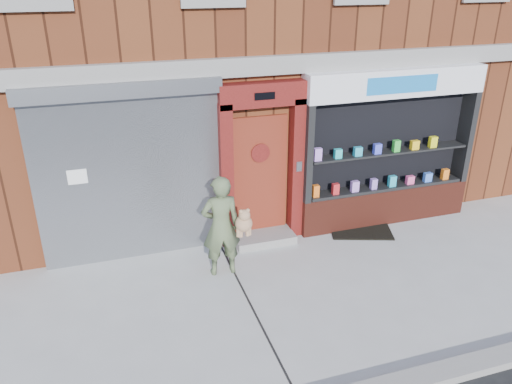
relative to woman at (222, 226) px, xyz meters
name	(u,v)px	position (x,y,z in m)	size (l,w,h in m)	color
ground	(343,285)	(1.71, -0.94, -0.86)	(80.00, 80.00, 0.00)	#9E9E99
curb	(425,378)	(1.71, -3.09, -0.80)	(60.00, 0.30, 0.12)	gray
shutter_bay	(128,163)	(-1.29, 0.99, 0.86)	(3.10, 0.30, 3.04)	gray
red_door_bay	(262,165)	(0.96, 0.92, 0.60)	(1.52, 0.58, 2.90)	#4A0E0C
pharmacy_bay	(388,155)	(3.45, 0.87, 0.51)	(3.50, 0.41, 3.00)	#5F2116
woman	(222,226)	(0.00, 0.00, 0.00)	(0.80, 0.48, 1.71)	#536240
doormat	(360,230)	(2.87, 0.61, -0.85)	(1.13, 0.79, 0.03)	black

